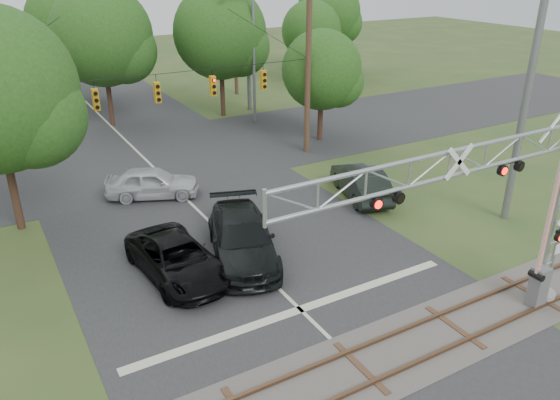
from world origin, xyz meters
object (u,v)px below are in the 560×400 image
crossing_gantry (497,201)px  streetlight (251,52)px  pickup_black (177,259)px  sedan_silver (152,183)px  car_dark (242,238)px  traffic_signal_span (173,78)px

crossing_gantry → streetlight: bearing=79.1°
crossing_gantry → pickup_black: (-7.53, 8.23, -3.98)m
crossing_gantry → sedan_silver: bearing=110.0°
pickup_black → car_dark: bearing=-4.4°
traffic_signal_span → streetlight: bearing=41.8°
traffic_signal_span → pickup_black: bearing=-111.0°
traffic_signal_span → car_dark: traffic_signal_span is taller
crossing_gantry → traffic_signal_span: bearing=101.2°
traffic_signal_span → sedan_silver: 5.74m
traffic_signal_span → pickup_black: 11.89m
crossing_gantry → pickup_black: 11.85m
crossing_gantry → pickup_black: size_ratio=2.19×
crossing_gantry → traffic_signal_span: (-3.64, 18.36, 0.88)m
crossing_gantry → pickup_black: crossing_gantry is taller
sedan_silver → crossing_gantry: bearing=-136.6°
traffic_signal_span → crossing_gantry: bearing=-78.8°
pickup_black → streetlight: bearing=50.0°
sedan_silver → pickup_black: bearing=-168.0°
car_dark → sedan_silver: (-1.24, 7.99, -0.10)m
pickup_black → car_dark: (2.85, 0.02, 0.14)m
car_dark → crossing_gantry: bearing=-41.7°
pickup_black → car_dark: car_dark is taller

